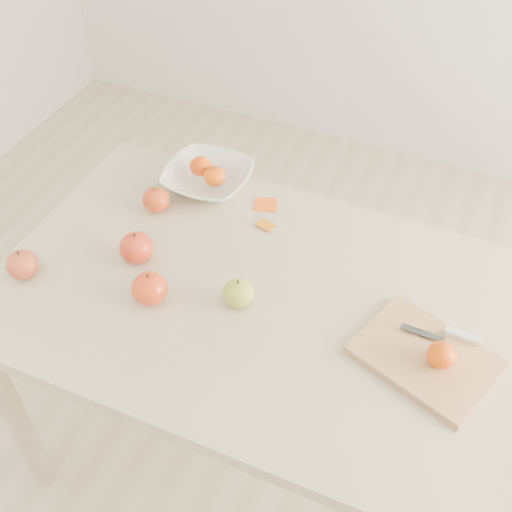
% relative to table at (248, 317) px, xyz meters
% --- Properties ---
extents(ground, '(3.50, 3.50, 0.00)m').
position_rel_table_xyz_m(ground, '(0.00, 0.00, -0.65)').
color(ground, '#C6B293').
rests_on(ground, ground).
extents(table, '(1.20, 0.80, 0.75)m').
position_rel_table_xyz_m(table, '(0.00, 0.00, 0.00)').
color(table, '#C3AF93').
rests_on(table, ground).
extents(cutting_board, '(0.33, 0.29, 0.02)m').
position_rel_table_xyz_m(cutting_board, '(0.43, -0.03, 0.11)').
color(cutting_board, tan).
rests_on(cutting_board, table).
extents(board_tangerine, '(0.06, 0.06, 0.05)m').
position_rel_table_xyz_m(board_tangerine, '(0.46, -0.04, 0.14)').
color(board_tangerine, '#CE4807').
rests_on(board_tangerine, cutting_board).
extents(fruit_bowl, '(0.24, 0.24, 0.06)m').
position_rel_table_xyz_m(fruit_bowl, '(-0.26, 0.31, 0.13)').
color(fruit_bowl, white).
rests_on(fruit_bowl, table).
extents(bowl_tangerine_near, '(0.06, 0.06, 0.05)m').
position_rel_table_xyz_m(bowl_tangerine_near, '(-0.29, 0.32, 0.16)').
color(bowl_tangerine_near, '#CA4507').
rests_on(bowl_tangerine_near, fruit_bowl).
extents(bowl_tangerine_far, '(0.06, 0.06, 0.05)m').
position_rel_table_xyz_m(bowl_tangerine_far, '(-0.23, 0.30, 0.16)').
color(bowl_tangerine_far, '#CA4C07').
rests_on(bowl_tangerine_far, fruit_bowl).
extents(orange_peel_a, '(0.07, 0.06, 0.01)m').
position_rel_table_xyz_m(orange_peel_a, '(-0.08, 0.30, 0.10)').
color(orange_peel_a, '#EC5710').
rests_on(orange_peel_a, table).
extents(orange_peel_b, '(0.05, 0.05, 0.01)m').
position_rel_table_xyz_m(orange_peel_b, '(-0.05, 0.23, 0.10)').
color(orange_peel_b, orange).
rests_on(orange_peel_b, table).
extents(paring_knife, '(0.17, 0.05, 0.01)m').
position_rel_table_xyz_m(paring_knife, '(0.48, 0.04, 0.12)').
color(paring_knife, white).
rests_on(paring_knife, cutting_board).
extents(apple_green, '(0.07, 0.07, 0.07)m').
position_rel_table_xyz_m(apple_green, '(-0.00, -0.04, 0.13)').
color(apple_green, olive).
rests_on(apple_green, table).
extents(apple_red_b, '(0.08, 0.08, 0.08)m').
position_rel_table_xyz_m(apple_red_b, '(-0.29, -0.01, 0.14)').
color(apple_red_b, maroon).
rests_on(apple_red_b, table).
extents(apple_red_d, '(0.08, 0.08, 0.07)m').
position_rel_table_xyz_m(apple_red_d, '(-0.51, -0.17, 0.13)').
color(apple_red_d, maroon).
rests_on(apple_red_d, table).
extents(apple_red_a, '(0.07, 0.07, 0.07)m').
position_rel_table_xyz_m(apple_red_a, '(-0.34, 0.17, 0.13)').
color(apple_red_a, maroon).
rests_on(apple_red_a, table).
extents(apple_red_c, '(0.08, 0.08, 0.08)m').
position_rel_table_xyz_m(apple_red_c, '(-0.19, -0.11, 0.14)').
color(apple_red_c, '#9F1909').
rests_on(apple_red_c, table).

